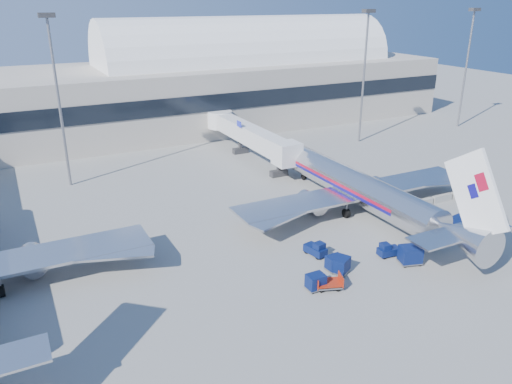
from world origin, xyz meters
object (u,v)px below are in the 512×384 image
jetbridge_near (246,133)px  cart_open_red (328,284)px  tug_lead (388,250)px  tug_left (316,249)px  cart_train_b (341,265)px  cart_train_c (316,282)px  barrier_near (423,203)px  airliner_main (360,188)px  cart_solo_far (460,223)px  barrier_far (460,194)px  mast_east (365,57)px  cart_solo_near (410,255)px  mast_far_east (469,51)px  tug_right (424,231)px  barrier_mid (442,198)px  mast_west (55,77)px  cart_train_a (335,263)px  ramp_worker (499,237)px

jetbridge_near → cart_open_red: (-10.97, -39.16, -3.47)m
tug_lead → tug_left: size_ratio=0.92×
cart_train_b → cart_train_c: bearing=170.2°
barrier_near → tug_left: bearing=-166.1°
airliner_main → cart_solo_far: 11.85m
barrier_far → cart_train_b: (-25.36, -8.61, 0.38)m
tug_lead → cart_train_b: 6.18m
mast_east → cart_solo_far: (-13.60, -35.27, -13.85)m
cart_solo_near → cart_open_red: size_ratio=0.88×
tug_lead → cart_train_b: bearing=-168.5°
mast_far_east → tug_right: 57.18m
cart_solo_near → mast_far_east: bearing=54.8°
airliner_main → barrier_mid: bearing=-12.5°
mast_west → cart_train_a: size_ratio=12.99×
tug_right → mast_far_east: bearing=46.0°
airliner_main → cart_train_a: (-10.99, -10.48, -2.14)m
ramp_worker → tug_lead: bearing=37.4°
jetbridge_near → tug_right: (4.09, -35.37, -3.24)m
barrier_mid → cart_solo_near: bearing=-145.6°
barrier_near → tug_lead: 14.98m
cart_solo_near → cart_solo_far: (10.16, 3.02, -0.05)m
barrier_mid → tug_right: bearing=-145.7°
jetbridge_near → mast_west: mast_west is taller
barrier_mid → cart_solo_near: 18.24m
mast_west → cart_open_red: size_ratio=8.09×
barrier_far → tug_left: bearing=-169.6°
mast_east → cart_open_red: 52.82m
cart_train_c → cart_open_red: size_ratio=0.60×
jetbridge_near → tug_lead: 37.11m
mast_west → tug_right: mast_west is taller
mast_east → barrier_far: size_ratio=7.53×
cart_open_red → cart_train_c: bearing=-178.7°
airliner_main → mast_west: (-30.00, 25.49, 11.87)m
airliner_main → tug_left: bearing=-146.7°
tug_right → cart_train_b: 12.62m
mast_east → cart_train_a: bearing=-130.7°
jetbridge_near → cart_train_c: size_ratio=16.42×
tug_right → cart_solo_far: bearing=-1.1°
mast_far_east → mast_east: bearing=180.0°
tug_right → mast_west: bearing=139.9°
barrier_near → jetbridge_near: bearing=109.9°
barrier_near → tug_right: (-6.31, -6.56, 0.24)m
cart_solo_far → cart_open_red: size_ratio=0.79×
tug_lead → cart_solo_near: 2.38m
barrier_far → barrier_mid: bearing=180.0°
tug_right → cart_train_a: bearing=-166.3°
jetbridge_near → cart_solo_near: 39.23m
barrier_far → cart_solo_far: bearing=-138.4°
airliner_main → mast_east: size_ratio=1.65×
barrier_far → tug_left: tug_left is taller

